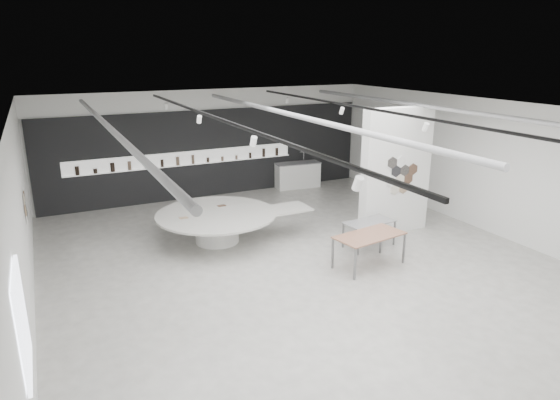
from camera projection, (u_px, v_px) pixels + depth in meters
name	position (u px, v px, depth m)	size (l,w,h in m)	color
room	(301.00, 185.00, 11.68)	(12.02, 14.02, 3.82)	#B7B5AD
back_wall_display	(209.00, 154.00, 17.81)	(11.80, 0.27, 3.10)	black
partition_column	(396.00, 171.00, 14.12)	(2.20, 0.38, 3.60)	white
display_island	(219.00, 223.00, 13.70)	(4.28, 3.38, 0.84)	white
sample_table_wood	(369.00, 237.00, 12.08)	(1.85, 1.14, 0.81)	#93634C
sample_table_stone	(370.00, 224.00, 13.34)	(1.45, 0.85, 0.70)	gray
kitchen_counter	(297.00, 175.00, 19.17)	(1.78, 0.84, 1.35)	white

